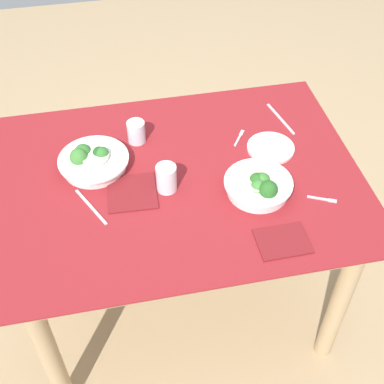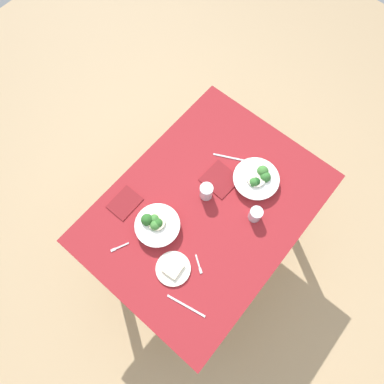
{
  "view_description": "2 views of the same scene",
  "coord_description": "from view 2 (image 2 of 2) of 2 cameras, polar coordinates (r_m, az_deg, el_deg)",
  "views": [
    {
      "loc": [
        -0.22,
        -1.29,
        2.04
      ],
      "look_at": [
        0.03,
        -0.09,
        0.77
      ],
      "focal_mm": 48.88,
      "sensor_mm": 36.0,
      "label": 1
    },
    {
      "loc": [
        0.5,
        0.32,
        2.5
      ],
      "look_at": [
        -0.02,
        -0.11,
        0.77
      ],
      "focal_mm": 32.25,
      "sensor_mm": 36.0,
      "label": 2
    }
  ],
  "objects": [
    {
      "name": "ground_plane",
      "position": [
        2.57,
        1.7,
        -8.01
      ],
      "size": [
        6.0,
        6.0,
        0.0
      ],
      "primitive_type": "plane",
      "color": "tan"
    },
    {
      "name": "dining_table",
      "position": [
        1.95,
        2.22,
        -3.7
      ],
      "size": [
        1.27,
        0.94,
        0.76
      ],
      "color": "maroon",
      "rests_on": "ground_plane"
    },
    {
      "name": "broccoli_bowl_far",
      "position": [
        1.89,
        10.68,
        2.14
      ],
      "size": [
        0.25,
        0.25,
        0.09
      ],
      "color": "white",
      "rests_on": "dining_table"
    },
    {
      "name": "broccoli_bowl_near",
      "position": [
        1.78,
        -5.89,
        -5.45
      ],
      "size": [
        0.23,
        0.23,
        0.09
      ],
      "color": "white",
      "rests_on": "dining_table"
    },
    {
      "name": "bread_side_plate",
      "position": [
        1.75,
        -3.14,
        -12.53
      ],
      "size": [
        0.17,
        0.17,
        0.03
      ],
      "color": "silver",
      "rests_on": "dining_table"
    },
    {
      "name": "water_glass_center",
      "position": [
        1.81,
        2.37,
        0.07
      ],
      "size": [
        0.07,
        0.07,
        0.1
      ],
      "primitive_type": "cylinder",
      "color": "silver",
      "rests_on": "dining_table"
    },
    {
      "name": "water_glass_side",
      "position": [
        1.8,
        10.45,
        -3.64
      ],
      "size": [
        0.07,
        0.07,
        0.08
      ],
      "primitive_type": "cylinder",
      "color": "silver",
      "rests_on": "dining_table"
    },
    {
      "name": "fork_by_far_bowl",
      "position": [
        1.75,
        1.14,
        -11.98
      ],
      "size": [
        0.06,
        0.09,
        0.0
      ],
      "rotation": [
        0.0,
        0.0,
        0.99
      ],
      "color": "#B7B7BC",
      "rests_on": "dining_table"
    },
    {
      "name": "fork_by_near_bowl",
      "position": [
        1.81,
        -11.99,
        -8.94
      ],
      "size": [
        0.09,
        0.05,
        0.0
      ],
      "rotation": [
        0.0,
        0.0,
        5.85
      ],
      "color": "#B7B7BC",
      "rests_on": "dining_table"
    },
    {
      "name": "table_knife_left",
      "position": [
        1.73,
        -0.98,
        -18.32
      ],
      "size": [
        0.05,
        0.2,
        0.0
      ],
      "primitive_type": "cube",
      "rotation": [
        0.0,
        0.0,
        4.92
      ],
      "color": "#B7B7BC",
      "rests_on": "dining_table"
    },
    {
      "name": "table_knife_right",
      "position": [
        1.95,
        6.34,
        5.67
      ],
      "size": [
        0.1,
        0.18,
        0.0
      ],
      "primitive_type": "cube",
      "rotation": [
        0.0,
        0.0,
        2.04
      ],
      "color": "#B7B7BC",
      "rests_on": "dining_table"
    },
    {
      "name": "napkin_folded_upper",
      "position": [
        1.89,
        4.65,
        2.11
      ],
      "size": [
        0.17,
        0.18,
        0.01
      ],
      "primitive_type": "cube",
      "rotation": [
        0.0,
        0.0,
        -0.05
      ],
      "color": "maroon",
      "rests_on": "dining_table"
    },
    {
      "name": "napkin_folded_lower",
      "position": [
        1.87,
        -11.05,
        -1.78
      ],
      "size": [
        0.16,
        0.13,
        0.01
      ],
      "primitive_type": "cube",
      "rotation": [
        0.0,
        0.0,
        0.01
      ],
      "color": "maroon",
      "rests_on": "dining_table"
    }
  ]
}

